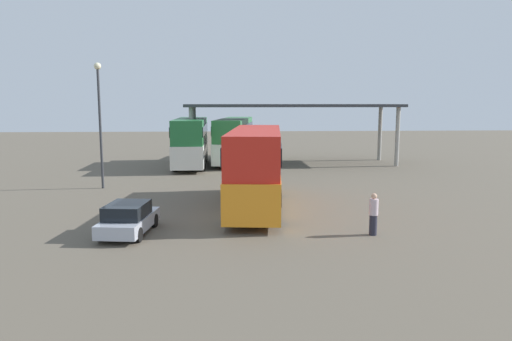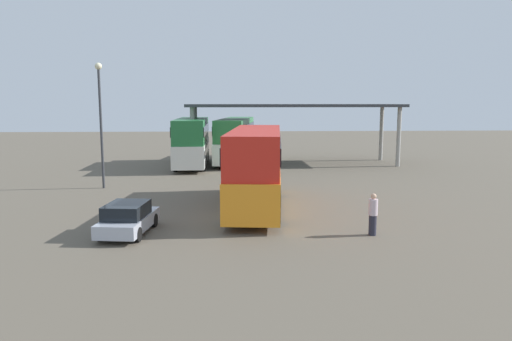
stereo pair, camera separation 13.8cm
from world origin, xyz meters
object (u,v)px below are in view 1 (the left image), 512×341
Objects in this scene: double_decker_main at (256,165)px; pedestrian_waiting at (373,214)px; double_decker_mid_row at (234,138)px; double_decker_near_canopy at (191,140)px; lamppost_tall at (100,110)px; parked_hatchback at (128,219)px.

double_decker_main is 6.04× the size of pedestrian_waiting.
double_decker_main is 7.26m from pedestrian_waiting.
double_decker_near_canopy is at bearing 133.21° from double_decker_mid_row.
lamppost_tall reaches higher than double_decker_mid_row.
double_decker_main is 7.54m from parked_hatchback.
pedestrian_waiting is at bearing -40.08° from lamppost_tall.
double_decker_mid_row is (4.86, 24.36, 1.55)m from parked_hatchback.
double_decker_main is at bearing -43.29° from parked_hatchback.
pedestrian_waiting is (14.14, -11.90, -4.12)m from lamppost_tall.
double_decker_main is 17.57m from double_decker_near_canopy.
double_decker_near_canopy reaches higher than pedestrian_waiting.
double_decker_mid_row reaches higher than parked_hatchback.
lamppost_tall is at bearing 154.51° from double_decker_near_canopy.
pedestrian_waiting is (5.40, -25.12, -1.33)m from double_decker_mid_row.
double_decker_near_canopy reaches higher than parked_hatchback.
pedestrian_waiting is (9.22, -22.40, -1.37)m from double_decker_near_canopy.
pedestrian_waiting is at bearing -87.13° from parked_hatchback.
double_decker_main is 1.34× the size of lamppost_tall.
parked_hatchback is 0.33× the size of double_decker_mid_row.
pedestrian_waiting is at bearing -134.15° from double_decker_main.
double_decker_mid_row is 6.64× the size of pedestrian_waiting.
parked_hatchback is at bearing -70.77° from lamppost_tall.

